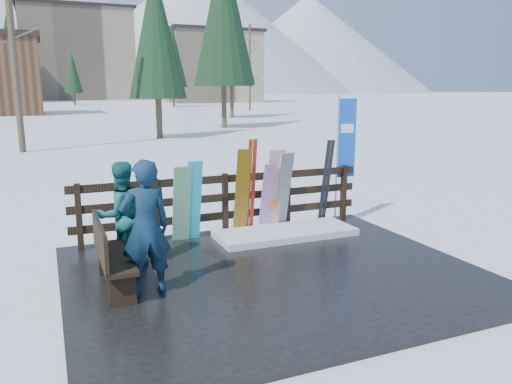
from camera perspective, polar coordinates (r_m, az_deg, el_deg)
name	(u,v)px	position (r m, az deg, el deg)	size (l,w,h in m)	color
ground	(274,276)	(7.62, 2.10, -9.63)	(700.00, 700.00, 0.00)	white
deck	(274,274)	(7.60, 2.10, -9.35)	(6.00, 5.00, 0.08)	black
fence	(225,199)	(9.36, -3.55, -0.85)	(5.60, 0.10, 1.15)	black
snow_patch	(285,233)	(9.34, 3.39, -4.67)	(2.59, 1.00, 0.12)	white
bench	(109,254)	(7.05, -16.43, -6.77)	(0.41, 1.50, 0.97)	black
snowboard_0	(194,201)	(8.94, -7.12, -1.00)	(0.27, 0.03, 1.51)	#1ED7F7
snowboard_1	(182,204)	(8.90, -8.50, -1.39)	(0.31, 0.03, 1.42)	silver
snowboard_2	(242,192)	(9.21, -1.61, -0.02)	(0.27, 0.03, 1.66)	orange
snowboard_3	(267,198)	(9.43, 1.30, -0.67)	(0.25, 0.03, 1.37)	silver
snowboard_4	(283,191)	(9.55, 3.15, 0.07)	(0.26, 0.03, 1.57)	black
snowboard_5	(274,191)	(9.46, 2.06, 0.15)	(0.33, 0.03, 1.62)	white
ski_pair_a	(251,187)	(9.33, -0.60, 0.63)	(0.16, 0.25, 1.79)	#9F2A13
ski_pair_b	(326,182)	(10.06, 8.00, 1.11)	(0.17, 0.33, 1.72)	black
rental_flag	(344,143)	(10.39, 10.07, 5.54)	(0.45, 0.04, 2.60)	silver
person_front	(145,228)	(6.68, -12.52, -4.04)	(0.66, 0.44, 1.82)	#12394C
person_back	(121,215)	(7.82, -15.14, -2.56)	(0.79, 0.62, 1.64)	#14615C
resort_buildings	(59,56)	(122.10, -21.61, 14.22)	(73.00, 87.60, 22.60)	tan
trees	(116,60)	(56.31, -15.72, 14.29)	(42.13, 68.64, 12.65)	#382B1E
mountains	(21,6)	(338.26, -25.30, 18.71)	(520.00, 260.00, 120.00)	white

